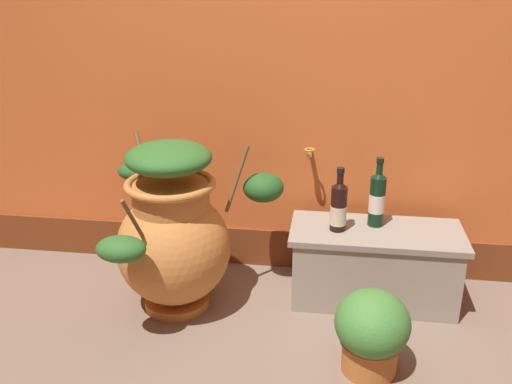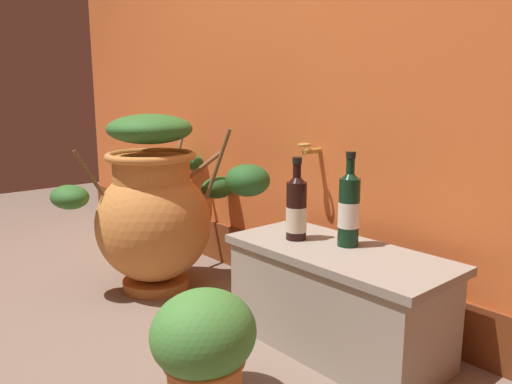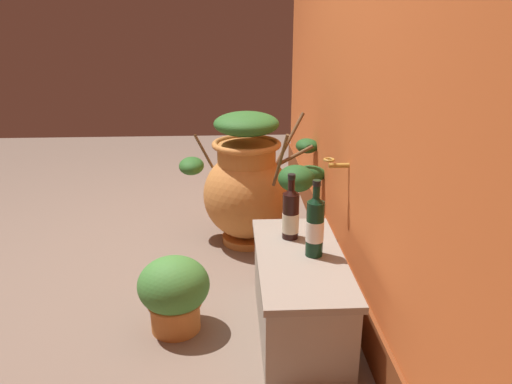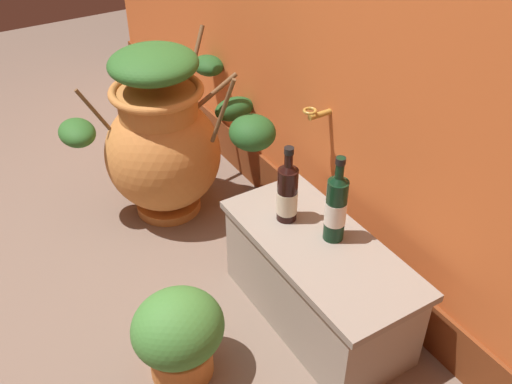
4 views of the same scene
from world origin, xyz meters
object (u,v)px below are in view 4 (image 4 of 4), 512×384
object	(u,v)px
terracotta_urn	(164,139)
wine_bottle_left	(287,192)
potted_shrub	(179,335)
wine_bottle_middle	(336,206)

from	to	relation	value
terracotta_urn	wine_bottle_left	world-z (taller)	terracotta_urn
terracotta_urn	potted_shrub	xyz separation A→B (m)	(0.92, -0.38, -0.21)
terracotta_urn	wine_bottle_left	size ratio (longest dim) A/B	2.91
terracotta_urn	potted_shrub	bearing A→B (deg)	-22.31
terracotta_urn	potted_shrub	distance (m)	1.01
wine_bottle_left	wine_bottle_middle	bearing A→B (deg)	24.23
wine_bottle_middle	terracotta_urn	bearing A→B (deg)	-165.26
terracotta_urn	wine_bottle_left	xyz separation A→B (m)	(0.77, 0.17, 0.11)
terracotta_urn	wine_bottle_middle	world-z (taller)	terracotta_urn
terracotta_urn	wine_bottle_middle	distance (m)	0.99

